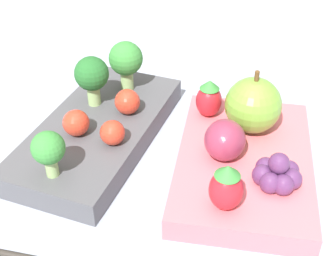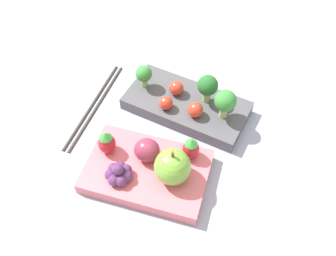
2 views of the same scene
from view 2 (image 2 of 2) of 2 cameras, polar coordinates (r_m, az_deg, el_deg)
The scene contains 15 objects.
ground_plane at distance 0.62m, azimuth 0.16°, elevation -1.56°, with size 4.00×4.00×0.00m, color #939EB2.
bento_box_savoury at distance 0.65m, azimuth 2.82°, elevation 3.44°, with size 0.22×0.13×0.02m.
bento_box_fruit at distance 0.58m, azimuth -3.22°, elevation -6.62°, with size 0.19×0.13×0.02m.
broccoli_floret_0 at distance 0.65m, azimuth -3.70°, elevation 8.16°, with size 0.03×0.03×0.04m.
broccoli_floret_1 at distance 0.63m, azimuth 6.05°, elevation 6.35°, with size 0.03×0.03×0.05m.
broccoli_floret_2 at distance 0.60m, azimuth 8.72°, elevation 3.99°, with size 0.04×0.04×0.06m.
cherry_tomato_0 at distance 0.65m, azimuth 1.29°, elevation 6.10°, with size 0.03×0.03×0.03m.
cherry_tomato_1 at distance 0.62m, azimuth 4.20°, elevation 2.78°, with size 0.03×0.03×0.03m.
cherry_tomato_2 at distance 0.63m, azimuth -0.32°, elevation 3.83°, with size 0.02×0.02×0.02m.
apple at distance 0.54m, azimuth 0.69°, elevation -5.92°, with size 0.05×0.05×0.06m.
strawberry_0 at distance 0.58m, azimuth -9.32°, elevation -2.20°, with size 0.03×0.03×0.04m.
strawberry_1 at distance 0.56m, azimuth 3.51°, elevation -3.17°, with size 0.03×0.03×0.04m.
plum at distance 0.56m, azimuth -3.22°, elevation -3.39°, with size 0.04×0.04×0.04m.
grape_cluster at distance 0.55m, azimuth -7.51°, elevation -6.87°, with size 0.04×0.04×0.03m.
chopsticks_pair at distance 0.68m, azimuth -11.15°, elevation 3.44°, with size 0.02×0.21×0.01m.
Camera 2 is at (0.12, -0.35, 0.50)m, focal length 40.00 mm.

